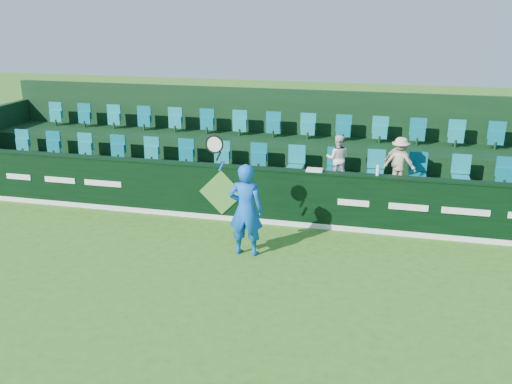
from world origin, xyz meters
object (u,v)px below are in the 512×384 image
(tennis_player, at_px, (245,209))
(spectator_middle, at_px, (399,162))
(drinks_bottle, at_px, (378,170))
(spectator_right, at_px, (400,162))
(spectator_left, at_px, (338,159))
(towel, at_px, (315,170))

(tennis_player, distance_m, spectator_middle, 4.23)
(tennis_player, height_order, spectator_middle, tennis_player)
(drinks_bottle, bearing_deg, spectator_right, 66.98)
(spectator_left, bearing_deg, spectator_right, 175.93)
(spectator_right, distance_m, drinks_bottle, 1.22)
(spectator_left, bearing_deg, spectator_middle, 175.93)
(spectator_middle, bearing_deg, drinks_bottle, 85.51)
(towel, bearing_deg, drinks_bottle, 0.00)
(towel, relative_size, drinks_bottle, 1.56)
(spectator_left, distance_m, spectator_right, 1.47)
(spectator_right, bearing_deg, spectator_middle, 14.12)
(tennis_player, height_order, towel, tennis_player)
(tennis_player, xyz_separation_m, towel, (1.14, 1.85, 0.39))
(spectator_middle, relative_size, drinks_bottle, 4.96)
(spectator_middle, bearing_deg, towel, 48.56)
(spectator_left, height_order, towel, spectator_left)
(spectator_right, xyz_separation_m, towel, (-1.88, -1.12, -0.02))
(spectator_right, distance_m, towel, 2.18)
(spectator_right, bearing_deg, spectator_left, 14.12)
(drinks_bottle, bearing_deg, spectator_left, 131.64)
(towel, xyz_separation_m, drinks_bottle, (1.40, 0.00, 0.09))
(tennis_player, bearing_deg, spectator_middle, 44.86)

